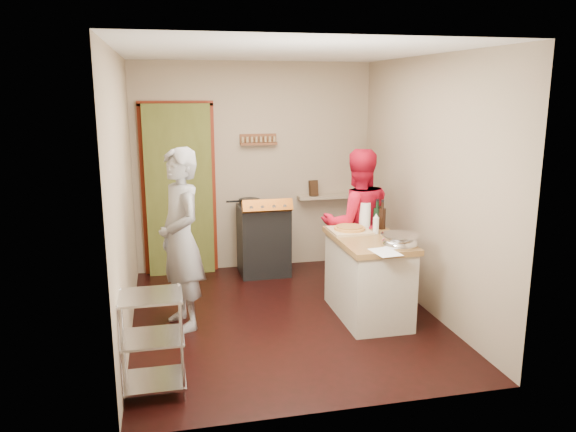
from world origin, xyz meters
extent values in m
plane|color=black|center=(0.00, 0.00, 0.00)|extent=(3.50, 3.50, 0.00)
cube|color=gray|center=(0.00, 1.75, 1.30)|extent=(3.00, 0.04, 2.60)
cube|color=#565B23|center=(-0.95, 1.80, 1.05)|extent=(0.80, 0.40, 2.10)
cube|color=maroon|center=(-1.37, 1.73, 1.05)|extent=(0.06, 0.06, 2.10)
cube|color=maroon|center=(-0.53, 1.73, 1.05)|extent=(0.06, 0.06, 2.10)
cube|color=maroon|center=(-0.95, 1.73, 2.10)|extent=(0.90, 0.06, 0.06)
cube|color=brown|center=(0.05, 1.70, 1.60)|extent=(0.46, 0.09, 0.03)
cube|color=brown|center=(0.05, 1.74, 1.66)|extent=(0.46, 0.02, 0.12)
cube|color=olive|center=(0.05, 1.70, 1.66)|extent=(0.42, 0.04, 0.07)
cube|color=gray|center=(0.95, 1.65, 0.90)|extent=(0.80, 0.18, 0.04)
cube|color=black|center=(0.75, 1.65, 1.02)|extent=(0.10, 0.14, 0.22)
cube|color=gray|center=(-1.50, 0.00, 1.30)|extent=(0.04, 3.50, 2.60)
cube|color=gray|center=(1.50, 0.00, 1.30)|extent=(0.04, 3.50, 2.60)
cube|color=white|center=(0.00, 0.00, 2.61)|extent=(3.00, 3.50, 0.02)
cube|color=black|center=(0.05, 1.43, 0.40)|extent=(0.60, 0.55, 0.80)
cube|color=black|center=(0.05, 1.43, 0.83)|extent=(0.60, 0.55, 0.06)
cube|color=#974D15|center=(0.05, 1.15, 0.92)|extent=(0.60, 0.15, 0.17)
cylinder|color=black|center=(-0.10, 1.56, 0.91)|extent=(0.26, 0.26, 0.05)
cylinder|color=silver|center=(-1.50, -1.38, 0.40)|extent=(0.02, 0.02, 0.80)
cylinder|color=silver|center=(-1.06, -1.38, 0.40)|extent=(0.02, 0.02, 0.80)
cylinder|color=silver|center=(-1.50, -1.02, 0.40)|extent=(0.02, 0.02, 0.80)
cylinder|color=silver|center=(-1.06, -1.02, 0.40)|extent=(0.02, 0.02, 0.80)
cube|color=silver|center=(-1.28, -1.20, 0.10)|extent=(0.48, 0.40, 0.02)
cube|color=silver|center=(-1.28, -1.20, 0.45)|extent=(0.48, 0.40, 0.02)
cube|color=silver|center=(-1.28, -1.20, 0.78)|extent=(0.48, 0.40, 0.02)
cube|color=#BEB5A1|center=(0.83, -0.15, 0.39)|extent=(0.60, 1.05, 0.78)
cube|color=olive|center=(0.83, -0.15, 0.80)|extent=(0.65, 1.10, 0.05)
cube|color=tan|center=(0.71, 0.10, 0.84)|extent=(0.40, 0.40, 0.02)
cylinder|color=gold|center=(0.71, 0.10, 0.87)|extent=(0.32, 0.32, 0.02)
ellipsoid|color=silver|center=(1.00, -0.50, 0.88)|extent=(0.35, 0.35, 0.11)
cylinder|color=white|center=(0.92, 0.22, 0.97)|extent=(0.12, 0.12, 0.28)
cylinder|color=silver|center=(0.95, -0.03, 0.91)|extent=(0.06, 0.06, 0.17)
cube|color=white|center=(0.79, -0.68, 0.83)|extent=(0.24, 0.32, 0.00)
cylinder|color=black|center=(1.07, 0.25, 0.98)|extent=(0.08, 0.08, 0.31)
cylinder|color=black|center=(1.09, 0.15, 0.98)|extent=(0.08, 0.08, 0.31)
cylinder|color=black|center=(1.04, 0.19, 0.98)|extent=(0.08, 0.08, 0.31)
imported|color=#B8B8BD|center=(-1.00, 0.02, 0.87)|extent=(0.60, 0.74, 1.74)
imported|color=red|center=(0.92, 0.44, 0.82)|extent=(0.83, 0.66, 1.65)
camera|label=1|loc=(-1.14, -5.22, 2.27)|focal=35.00mm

